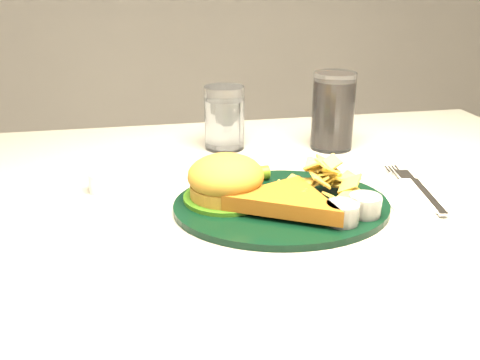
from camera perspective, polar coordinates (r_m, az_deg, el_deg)
The scene contains 5 objects.
dinner_plate at distance 0.71m, azimuth 4.51°, elevation -0.63°, with size 0.29×0.24×0.07m, color black, non-canonical shape.
water_glass at distance 0.95m, azimuth -1.67°, elevation 6.65°, with size 0.07×0.07×0.11m, color silver.
cola_glass at distance 0.96m, azimuth 9.90°, elevation 7.25°, with size 0.07×0.07×0.14m, color black.
fork_napkin at distance 0.80m, azimuth 19.08°, elevation -1.35°, with size 0.12×0.16×0.01m, color white, non-canonical shape.
ramekin at distance 0.80m, azimuth -14.31°, elevation -0.16°, with size 0.04×0.04×0.03m, color white.
Camera 1 is at (-0.13, -0.68, 1.05)m, focal length 40.00 mm.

